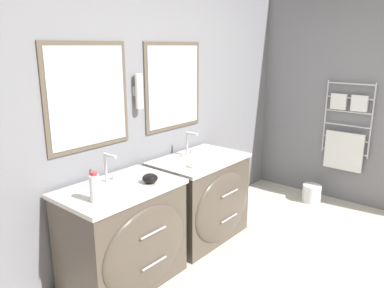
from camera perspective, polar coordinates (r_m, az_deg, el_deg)
wall_back at (r=3.44m, az=-6.52°, el=5.99°), size 5.77×0.15×2.60m
wall_right at (r=4.71m, az=22.33°, el=7.19°), size 0.13×3.77×2.60m
vanity_left at (r=3.01m, az=-10.14°, el=-13.49°), size 0.91×0.66×0.80m
vanity_right at (r=3.63m, az=1.59°, el=-8.15°), size 0.91×0.66×0.80m
faucet_left at (r=2.94m, az=-12.82°, el=-3.54°), size 0.17×0.14×0.23m
faucet_right at (r=3.57m, az=-0.59°, el=0.10°), size 0.17×0.14×0.23m
toiletry_bottle at (r=2.60m, az=-14.60°, el=-6.48°), size 0.07×0.07×0.21m
amenity_bowl at (r=2.90m, az=-6.41°, el=-5.21°), size 0.12×0.12×0.07m
soap_dish at (r=3.25m, az=0.10°, el=-3.22°), size 0.09×0.06×0.04m
waste_bin at (r=4.76m, az=17.77°, el=-7.11°), size 0.22×0.22×0.20m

